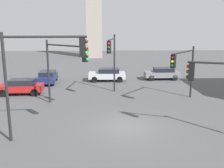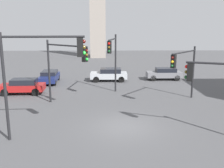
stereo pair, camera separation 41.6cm
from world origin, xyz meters
The scene contains 10 objects.
ground_plane centered at (0.00, 0.00, 0.00)m, with size 107.17×107.17×0.00m, color #4C4C4F.
traffic_light_0 centered at (-0.55, 7.39, 3.88)m, with size 0.89×3.99×5.50m.
traffic_light_1 centered at (5.11, 5.10, 3.24)m, with size 2.91×3.45×4.55m.
traffic_light_2 centered at (-4.63, -1.67, 4.26)m, with size 4.44×0.43×5.92m.
traffic_light_3 centered at (5.08, -1.77, 3.24)m, with size 3.56×1.53×4.60m.
traffic_light_4 centered at (-4.23, 4.22, 3.69)m, with size 3.52×3.08×5.17m.
car_0 centered at (-0.80, 14.09, 0.79)m, with size 4.23×1.97×1.48m.
car_1 centered at (-7.55, 13.26, 0.72)m, with size 2.01×4.32×1.34m.
car_2 centered at (5.77, 14.62, 0.76)m, with size 4.12×1.70×1.43m.
car_4 centered at (-8.97, 8.29, 0.77)m, with size 4.14×1.83×1.45m.
Camera 1 is at (-1.51, -15.15, 6.16)m, focal length 41.00 mm.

